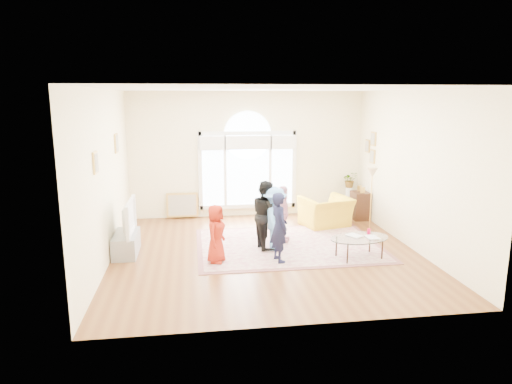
{
  "coord_description": "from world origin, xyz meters",
  "views": [
    {
      "loc": [
        -1.41,
        -8.57,
        3.05
      ],
      "look_at": [
        -0.16,
        0.3,
        1.18
      ],
      "focal_mm": 32.0,
      "sensor_mm": 36.0,
      "label": 1
    }
  ],
  "objects": [
    {
      "name": "leaning_picture",
      "position": [
        -1.69,
        2.9,
        0.0
      ],
      "size": [
        0.8,
        0.14,
        0.62
      ],
      "primitive_type": "cube",
      "rotation": [
        -0.14,
        0.0,
        0.0
      ],
      "color": "tan",
      "rests_on": "ground"
    },
    {
      "name": "plant_pedestal",
      "position": [
        2.7,
        2.8,
        0.35
      ],
      "size": [
        0.2,
        0.2,
        0.7
      ],
      "primitive_type": "cylinder",
      "color": "white",
      "rests_on": "ground"
    },
    {
      "name": "child_red",
      "position": [
        -1.01,
        -0.43,
        0.57
      ],
      "size": [
        0.52,
        0.63,
        1.1
      ],
      "primitive_type": "imported",
      "rotation": [
        0.0,
        0.0,
        1.19
      ],
      "color": "#A42211",
      "rests_on": "area_rug"
    },
    {
      "name": "coffee_table",
      "position": [
        1.72,
        -0.59,
        0.4
      ],
      "size": [
        1.3,
        0.96,
        0.54
      ],
      "rotation": [
        0.0,
        0.0,
        0.19
      ],
      "color": "silver",
      "rests_on": "ground"
    },
    {
      "name": "potted_plant",
      "position": [
        2.7,
        2.8,
        0.91
      ],
      "size": [
        0.39,
        0.34,
        0.42
      ],
      "primitive_type": "imported",
      "rotation": [
        0.0,
        0.0,
        0.03
      ],
      "color": "#33722D",
      "rests_on": "plant_pedestal"
    },
    {
      "name": "armchair",
      "position": [
        1.73,
        1.68,
        0.35
      ],
      "size": [
        1.3,
        1.2,
        0.71
      ],
      "primitive_type": "imported",
      "rotation": [
        0.0,
        0.0,
        3.4
      ],
      "color": "gold",
      "rests_on": "ground"
    },
    {
      "name": "child_blue",
      "position": [
        0.19,
        0.1,
        0.66
      ],
      "size": [
        0.57,
        0.88,
        1.29
      ],
      "primitive_type": "imported",
      "rotation": [
        0.0,
        0.0,
        1.46
      ],
      "color": "#5FA0E6",
      "rests_on": "area_rug"
    },
    {
      "name": "rug_border",
      "position": [
        0.54,
        0.37,
        0.01
      ],
      "size": [
        3.8,
        2.8,
        0.01
      ],
      "primitive_type": "cube",
      "color": "brown",
      "rests_on": "ground"
    },
    {
      "name": "floor_lamp",
      "position": [
        2.55,
        0.98,
        1.28
      ],
      "size": [
        0.3,
        0.3,
        1.51
      ],
      "color": "black",
      "rests_on": "ground"
    },
    {
      "name": "area_rug",
      "position": [
        0.54,
        0.37,
        0.01
      ],
      "size": [
        3.6,
        2.6,
        0.02
      ],
      "primitive_type": "cube",
      "color": "beige",
      "rests_on": "ground"
    },
    {
      "name": "child_navy",
      "position": [
        0.15,
        -0.55,
        0.68
      ],
      "size": [
        0.41,
        0.54,
        1.32
      ],
      "primitive_type": "imported",
      "rotation": [
        0.0,
        0.0,
        1.79
      ],
      "color": "#161835",
      "rests_on": "area_rug"
    },
    {
      "name": "tv_console",
      "position": [
        -2.75,
        0.3,
        0.21
      ],
      "size": [
        0.45,
        1.0,
        0.42
      ],
      "primitive_type": "cube",
      "color": "gray",
      "rests_on": "ground"
    },
    {
      "name": "child_pink",
      "position": [
        0.45,
        0.61,
        0.62
      ],
      "size": [
        0.53,
        0.77,
        1.21
      ],
      "primitive_type": "imported",
      "rotation": [
        0.0,
        0.0,
        1.2
      ],
      "color": "pink",
      "rests_on": "area_rug"
    },
    {
      "name": "ground",
      "position": [
        0.0,
        0.0,
        0.0
      ],
      "size": [
        6.0,
        6.0,
        0.0
      ],
      "primitive_type": "plane",
      "color": "brown",
      "rests_on": "ground"
    },
    {
      "name": "room_shell",
      "position": [
        0.01,
        2.83,
        1.57
      ],
      "size": [
        6.0,
        6.0,
        6.0
      ],
      "color": "#FFF5CA",
      "rests_on": "ground"
    },
    {
      "name": "television",
      "position": [
        -2.74,
        0.3,
        0.75
      ],
      "size": [
        0.18,
        1.15,
        0.66
      ],
      "color": "black",
      "rests_on": "tv_console"
    },
    {
      "name": "side_cabinet",
      "position": [
        2.78,
        2.2,
        0.35
      ],
      "size": [
        0.4,
        0.5,
        0.7
      ],
      "primitive_type": "cube",
      "color": "black",
      "rests_on": "ground"
    },
    {
      "name": "child_black",
      "position": [
        0.04,
        0.25,
        0.72
      ],
      "size": [
        0.63,
        0.76,
        1.39
      ],
      "primitive_type": "imported",
      "rotation": [
        0.0,
        0.0,
        1.74
      ],
      "color": "black",
      "rests_on": "area_rug"
    }
  ]
}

